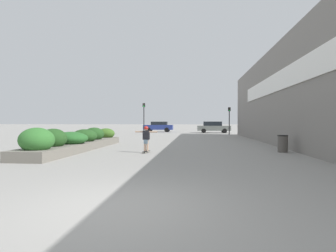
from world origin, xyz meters
TOP-DOWN VIEW (x-y plane):
  - ground_plane at (0.00, 0.00)m, footprint 300.00×300.00m
  - building_wall_right at (6.84, 10.02)m, footprint 0.67×35.37m
  - planter_box at (-4.99, 9.06)m, footprint 1.76×9.80m
  - skateboard at (-1.00, 8.30)m, footprint 0.29×0.78m
  - skateboarder at (-1.00, 8.30)m, footprint 1.17×0.25m
  - trash_bin at (5.89, 9.23)m, footprint 0.51×0.51m
  - car_leftmost at (-4.11, 34.93)m, footprint 4.44×1.84m
  - car_center_left at (3.97, 32.32)m, footprint 4.55×1.87m
  - traffic_light_left at (-4.73, 26.55)m, footprint 0.28×0.30m
  - traffic_light_right at (5.48, 27.06)m, footprint 0.28×0.30m

SIDE VIEW (x-z plane):
  - ground_plane at x=0.00m, z-range 0.00..0.00m
  - skateboard at x=-1.00m, z-range 0.02..0.11m
  - trash_bin at x=5.89m, z-range 0.00..0.88m
  - planter_box at x=-4.99m, z-range -0.14..1.18m
  - car_center_left at x=3.97m, z-range 0.03..1.61m
  - car_leftmost at x=-4.11m, z-range 0.05..1.61m
  - skateboarder at x=-1.00m, z-range 0.22..1.47m
  - traffic_light_right at x=5.48m, z-range 0.61..3.88m
  - traffic_light_left at x=-4.73m, z-range 0.66..4.46m
  - building_wall_right at x=6.84m, z-range 0.01..6.54m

